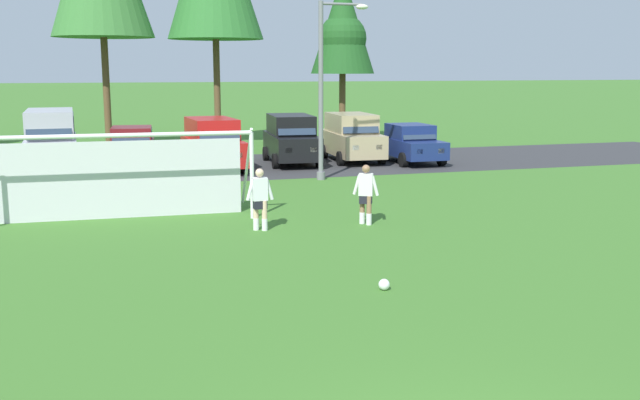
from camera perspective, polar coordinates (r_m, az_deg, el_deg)
ground_plane at (r=21.61m, az=-7.14°, el=-1.06°), size 400.00×400.00×0.00m
parking_lot_strip at (r=31.63m, az=-10.15°, el=2.46°), size 52.00×8.40×0.01m
soccer_ball at (r=14.20m, az=5.03°, el=-6.58°), size 0.22×0.22×0.22m
soccer_goal at (r=21.17m, az=-15.51°, el=1.96°), size 7.47×2.16×2.57m
player_midfield_center at (r=19.88m, az=3.59°, el=0.42°), size 0.66×0.47×1.64m
player_defender_far at (r=19.16m, az=-4.70°, el=0.04°), size 0.74×0.27×1.64m
parked_car_slot_left at (r=31.94m, az=-20.23°, el=4.48°), size 2.34×4.87×2.52m
parked_car_slot_center_left at (r=32.47m, az=-14.43°, el=4.05°), size 2.28×4.32×1.72m
parked_car_slot_center at (r=30.70m, az=-8.36°, el=4.37°), size 2.38×4.72×2.16m
parked_car_slot_center_right at (r=32.51m, az=-2.24°, el=4.79°), size 2.38×4.72×2.16m
parked_car_slot_right at (r=33.47m, az=2.51°, el=4.95°), size 2.28×4.67×2.16m
parked_car_slot_far_right at (r=33.13m, az=7.09°, el=4.41°), size 2.04×4.20×1.72m
tree_mid_right at (r=41.16m, az=1.78°, el=13.35°), size 3.51×3.51×9.36m
street_lamp at (r=27.72m, az=0.46°, el=8.69°), size 2.00×0.32×6.64m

